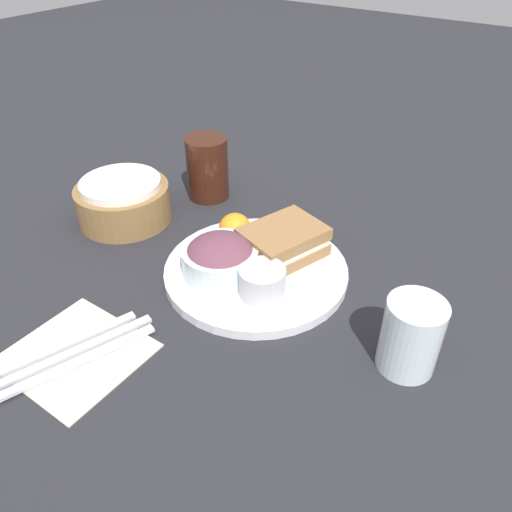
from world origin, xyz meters
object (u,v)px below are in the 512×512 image
at_px(sandwich, 283,242).
at_px(knife, 76,351).
at_px(salad_bowl, 220,258).
at_px(dressing_cup, 262,281).
at_px(fork, 81,360).
at_px(spoon, 71,342).
at_px(water_glass, 411,336).
at_px(plate, 256,271).
at_px(bread_basket, 123,201).
at_px(drink_glass, 207,168).

xyz_separation_m(sandwich, knife, (-0.30, 0.11, -0.03)).
bearing_deg(salad_bowl, dressing_cup, -94.00).
height_order(fork, spoon, same).
xyz_separation_m(sandwich, water_glass, (-0.09, -0.23, 0.01)).
height_order(knife, spoon, same).
bearing_deg(dressing_cup, water_glass, -88.93).
bearing_deg(plate, salad_bowl, 137.09).
distance_m(plate, salad_bowl, 0.06).
bearing_deg(bread_basket, water_glass, -94.23).
bearing_deg(fork, bread_basket, -122.90).
distance_m(fork, spoon, 0.04).
height_order(bread_basket, water_glass, water_glass).
distance_m(drink_glass, water_glass, 0.49).
bearing_deg(bread_basket, dressing_cup, -97.64).
relative_size(knife, spoon, 1.17).
relative_size(plate, drink_glass, 2.37).
xyz_separation_m(drink_glass, knife, (-0.40, -0.12, -0.05)).
xyz_separation_m(sandwich, salad_bowl, (-0.09, 0.05, 0.00)).
xyz_separation_m(dressing_cup, spoon, (-0.21, 0.15, -0.03)).
relative_size(plate, knife, 1.35).
distance_m(dressing_cup, spoon, 0.26).
height_order(sandwich, spoon, sandwich).
bearing_deg(bread_basket, knife, -144.06).
bearing_deg(salad_bowl, knife, 165.90).
bearing_deg(knife, fork, 90.00).
bearing_deg(sandwich, bread_basket, 99.64).
xyz_separation_m(plate, bread_basket, (-0.00, 0.28, 0.03)).
bearing_deg(drink_glass, salad_bowl, -136.69).
distance_m(plate, dressing_cup, 0.07).
bearing_deg(spoon, fork, 90.00).
height_order(salad_bowl, bread_basket, bread_basket).
relative_size(sandwich, bread_basket, 0.88).
relative_size(dressing_cup, fork, 0.34).
xyz_separation_m(bread_basket, spoon, (-0.25, -0.17, -0.03)).
bearing_deg(sandwich, plate, 162.34).
xyz_separation_m(dressing_cup, water_glass, (0.00, -0.20, 0.01)).
bearing_deg(fork, sandwich, -176.54).
xyz_separation_m(salad_bowl, knife, (-0.22, 0.05, -0.03)).
height_order(fork, water_glass, water_glass).
bearing_deg(knife, salad_bowl, -174.71).
xyz_separation_m(sandwich, bread_basket, (-0.05, 0.29, -0.00)).
bearing_deg(fork, knife, -90.00).
bearing_deg(fork, dressing_cup, 171.95).
bearing_deg(sandwich, knife, 160.89).
height_order(drink_glass, spoon, drink_glass).
relative_size(dressing_cup, knife, 0.32).
relative_size(sandwich, water_glass, 1.46).
relative_size(sandwich, spoon, 0.81).
bearing_deg(dressing_cup, bread_basket, 82.36).
height_order(plate, water_glass, water_glass).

